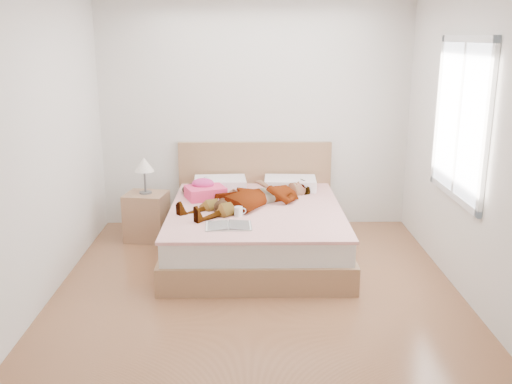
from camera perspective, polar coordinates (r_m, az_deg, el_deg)
ground at (r=5.13m, az=0.11°, el=-10.11°), size 4.00×4.00×0.00m
woman at (r=5.92m, az=-0.30°, el=-0.14°), size 1.67×1.52×0.23m
hair at (r=6.39m, az=-5.44°, el=0.29°), size 0.53×0.61×0.08m
phone at (r=6.31m, az=-4.87°, el=1.29°), size 0.09×0.09×0.05m
room_shell at (r=5.31m, az=19.76°, el=6.83°), size 4.00×4.00×4.00m
bed at (r=5.98m, az=-0.02°, el=-3.45°), size 1.80×2.08×1.00m
towel at (r=6.16m, az=-5.13°, el=0.16°), size 0.49×0.44×0.21m
magazine at (r=5.25m, az=-2.77°, el=-3.39°), size 0.43×0.30×0.02m
coffee_mug at (r=5.54m, az=-1.73°, el=-1.95°), size 0.12×0.10×0.09m
plush_toy at (r=5.65m, az=-3.44°, el=-1.38°), size 0.17×0.24×0.13m
nightstand at (r=6.44m, az=-10.88°, el=-2.03°), size 0.49×0.45×0.93m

